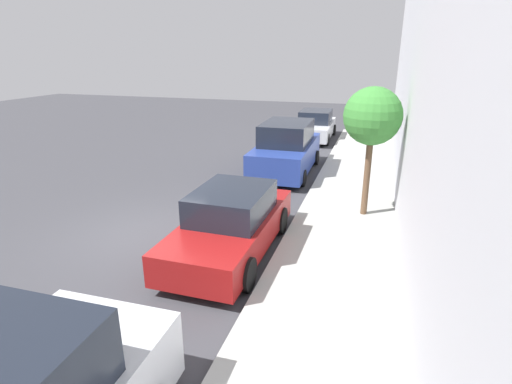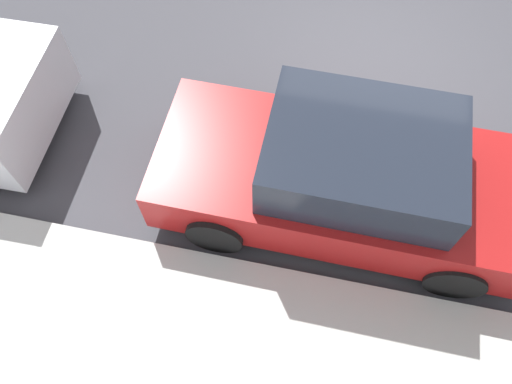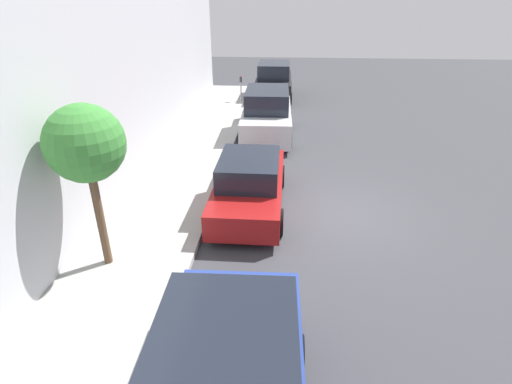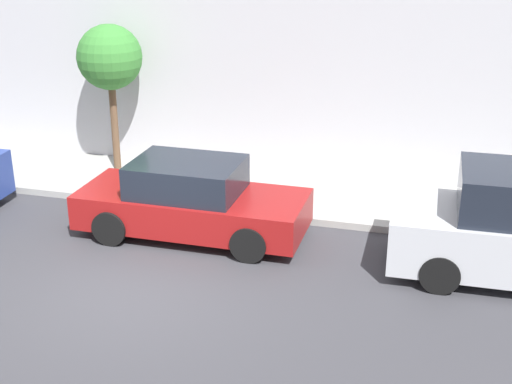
{
  "view_description": "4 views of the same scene",
  "coord_description": "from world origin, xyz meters",
  "px_view_note": "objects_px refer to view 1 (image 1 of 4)",
  "views": [
    {
      "loc": [
        5.51,
        -8.13,
        4.48
      ],
      "look_at": [
        2.57,
        1.34,
        1.0
      ],
      "focal_mm": 28.0,
      "sensor_mm": 36.0,
      "label": 1
    },
    {
      "loc": [
        5.58,
        -0.65,
        5.76
      ],
      "look_at": [
        3.01,
        -1.18,
        1.0
      ],
      "focal_mm": 35.0,
      "sensor_mm": 36.0,
      "label": 2
    },
    {
      "loc": [
        1.55,
        9.76,
        5.46
      ],
      "look_at": [
        2.19,
        0.84,
        1.0
      ],
      "focal_mm": 28.0,
      "sensor_mm": 36.0,
      "label": 3
    },
    {
      "loc": [
        -9.79,
        -4.86,
        6.01
      ],
      "look_at": [
        2.57,
        -1.49,
        1.0
      ],
      "focal_mm": 50.0,
      "sensor_mm": 36.0,
      "label": 4
    }
  ],
  "objects_px": {
    "parked_sedan_third": "(231,224)",
    "parked_suv_fourth": "(286,149)",
    "street_tree": "(373,117)",
    "parked_sedan_fifth": "(315,126)"
  },
  "relations": [
    {
      "from": "parked_sedan_third",
      "to": "street_tree",
      "type": "height_order",
      "value": "street_tree"
    },
    {
      "from": "street_tree",
      "to": "parked_suv_fourth",
      "type": "bearing_deg",
      "value": 129.32
    },
    {
      "from": "parked_sedan_third",
      "to": "street_tree",
      "type": "xyz_separation_m",
      "value": [
        2.87,
        3.0,
        2.15
      ]
    },
    {
      "from": "parked_suv_fourth",
      "to": "parked_sedan_fifth",
      "type": "relative_size",
      "value": 1.07
    },
    {
      "from": "street_tree",
      "to": "parked_sedan_third",
      "type": "bearing_deg",
      "value": -133.78
    },
    {
      "from": "parked_sedan_third",
      "to": "parked_suv_fourth",
      "type": "xyz_separation_m",
      "value": [
        -0.29,
        6.85,
        0.21
      ]
    },
    {
      "from": "parked_suv_fourth",
      "to": "street_tree",
      "type": "bearing_deg",
      "value": -50.68
    },
    {
      "from": "parked_suv_fourth",
      "to": "street_tree",
      "type": "height_order",
      "value": "street_tree"
    },
    {
      "from": "parked_sedan_third",
      "to": "parked_suv_fourth",
      "type": "relative_size",
      "value": 0.93
    },
    {
      "from": "parked_suv_fourth",
      "to": "street_tree",
      "type": "distance_m",
      "value": 5.35
    }
  ]
}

